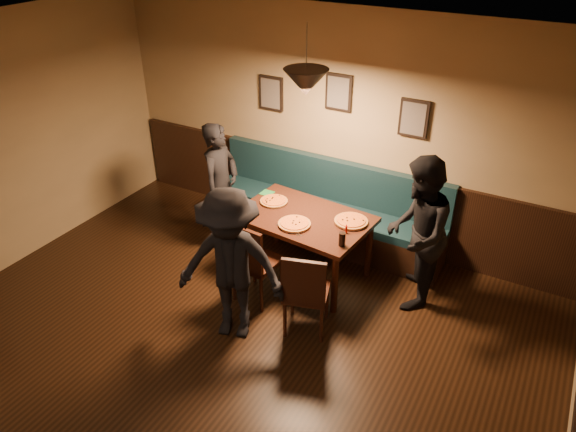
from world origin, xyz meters
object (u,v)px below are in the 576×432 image
object	(u,v)px
chair_near_right	(307,290)
chair_near_left	(257,260)
booth_bench	(324,205)
dining_table	(303,245)
soda_glass	(342,239)
diner_right	(417,234)
diner_front	(230,266)
diner_left	(221,186)
tabasco_bottle	(346,229)

from	to	relation	value
chair_near_right	chair_near_left	bearing A→B (deg)	148.41
booth_bench	chair_near_left	size ratio (longest dim) A/B	3.09
dining_table	soda_glass	size ratio (longest dim) A/B	9.88
diner_right	dining_table	bearing A→B (deg)	-93.63
chair_near_left	diner_right	world-z (taller)	diner_right
chair_near_right	diner_front	distance (m)	0.79
diner_left	booth_bench	bearing A→B (deg)	-61.38
diner_right	booth_bench	bearing A→B (deg)	-125.41
chair_near_right	diner_right	world-z (taller)	diner_right
chair_near_left	tabasco_bottle	size ratio (longest dim) A/B	8.95
diner_right	tabasco_bottle	distance (m)	0.71
chair_near_left	chair_near_right	distance (m)	0.71
dining_table	tabasco_bottle	bearing A→B (deg)	-4.06
diner_front	soda_glass	bearing A→B (deg)	31.97
booth_bench	soda_glass	world-z (taller)	booth_bench
booth_bench	soda_glass	distance (m)	1.32
chair_near_right	diner_left	distance (m)	1.89
dining_table	diner_left	size ratio (longest dim) A/B	0.91
chair_near_right	diner_left	bearing A→B (deg)	134.19
booth_bench	chair_near_left	distance (m)	1.37
soda_glass	booth_bench	bearing A→B (deg)	123.15
chair_near_right	diner_right	xyz separation A→B (m)	(0.76, 0.94, 0.36)
dining_table	soda_glass	world-z (taller)	soda_glass
dining_table	chair_near_left	bearing A→B (deg)	-105.30
chair_near_right	soda_glass	xyz separation A→B (m)	(0.14, 0.47, 0.36)
booth_bench	diner_left	bearing A→B (deg)	-149.08
booth_bench	diner_front	xyz separation A→B (m)	(-0.04, -1.95, 0.30)
chair_near_right	booth_bench	bearing A→B (deg)	92.94
dining_table	diner_left	bearing A→B (deg)	179.89
tabasco_bottle	dining_table	bearing A→B (deg)	170.61
dining_table	chair_near_left	world-z (taller)	chair_near_left
chair_near_right	diner_front	bearing A→B (deg)	-163.10
diner_left	diner_right	size ratio (longest dim) A/B	0.95
dining_table	tabasco_bottle	world-z (taller)	tabasco_bottle
chair_near_left	tabasco_bottle	xyz separation A→B (m)	(0.77, 0.52, 0.33)
booth_bench	chair_near_left	bearing A→B (deg)	-95.27
soda_glass	dining_table	bearing A→B (deg)	152.07
diner_left	soda_glass	size ratio (longest dim) A/B	10.90
tabasco_bottle	diner_front	bearing A→B (deg)	-122.09
diner_right	chair_near_right	bearing A→B (deg)	-49.75
booth_bench	diner_left	size ratio (longest dim) A/B	1.90
tabasco_bottle	chair_near_right	bearing A→B (deg)	-97.31
booth_bench	diner_front	bearing A→B (deg)	-91.26
booth_bench	chair_near_right	distance (m)	1.64
booth_bench	diner_right	xyz separation A→B (m)	(1.32, -0.60, 0.33)
dining_table	diner_right	xyz separation A→B (m)	(1.21, 0.16, 0.45)
chair_near_right	diner_left	size ratio (longest dim) A/B	0.60
chair_near_left	diner_front	bearing A→B (deg)	-77.32
diner_front	tabasco_bottle	world-z (taller)	diner_front
diner_right	diner_front	bearing A→B (deg)	-56.22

